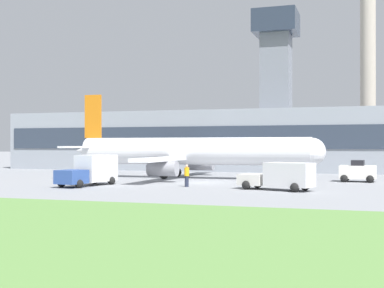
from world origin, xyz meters
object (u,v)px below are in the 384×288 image
Objects in this scene: pushback_tug at (358,172)px; ground_crew_person at (187,175)px; baggage_truck at (91,171)px; airplane at (189,152)px; fuel_truck at (281,177)px.

pushback_tug is 17.17m from ground_crew_person.
pushback_tug is 0.53× the size of baggage_truck.
airplane is 11.49m from ground_crew_person.
airplane reaches higher than pushback_tug.
airplane reaches higher than baggage_truck.
baggage_truck is 8.34m from ground_crew_person.
fuel_truck is (16.21, 0.09, -0.22)m from baggage_truck.
baggage_truck reaches higher than fuel_truck.
fuel_truck is at bearing 0.31° from baggage_truck.
baggage_truck is at bearing -111.84° from airplane.
airplane is 16.96m from pushback_tug.
baggage_truck is 3.51× the size of ground_crew_person.
ground_crew_person is (8.25, 1.23, -0.33)m from baggage_truck.
baggage_truck is 1.05× the size of fuel_truck.
airplane is 16.60m from fuel_truck.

